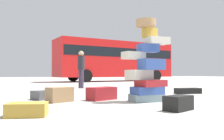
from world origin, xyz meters
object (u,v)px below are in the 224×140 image
object	(u,v)px
suitcase_black_behind_tower	(188,91)
suitcase_charcoal_foreground_near	(48,95)
suitcase_maroon_foreground_far	(102,93)
suitcase_brown_upright_blue	(60,95)
parked_bus	(116,59)
suitcase_tan_right_side	(27,110)
suitcase_black_left_side	(178,103)
suitcase_tower	(147,68)
person_bearded_onlooker	(81,66)

from	to	relation	value
suitcase_black_behind_tower	suitcase_charcoal_foreground_near	bearing A→B (deg)	-171.33
suitcase_charcoal_foreground_near	suitcase_maroon_foreground_far	distance (m)	1.32
suitcase_brown_upright_blue	suitcase_maroon_foreground_far	size ratio (longest dim) A/B	0.77
parked_bus	suitcase_tan_right_side	bearing A→B (deg)	-125.55
suitcase_black_left_side	suitcase_tower	bearing A→B (deg)	61.02
suitcase_brown_upright_blue	suitcase_black_left_side	size ratio (longest dim) A/B	1.05
suitcase_tower	parked_bus	world-z (taller)	parked_bus
suitcase_tan_right_side	suitcase_tower	bearing A→B (deg)	35.97
suitcase_black_left_side	parked_bus	xyz separation A→B (m)	(6.06, 14.08, 1.71)
suitcase_charcoal_foreground_near	suitcase_black_left_side	distance (m)	3.17
suitcase_brown_upright_blue	suitcase_black_left_side	world-z (taller)	suitcase_brown_upright_blue
suitcase_brown_upright_blue	parked_bus	distance (m)	14.33
suitcase_brown_upright_blue	suitcase_tower	bearing A→B (deg)	-41.72
suitcase_maroon_foreground_far	suitcase_black_left_side	distance (m)	2.06
suitcase_brown_upright_blue	suitcase_black_left_side	bearing A→B (deg)	-72.01
suitcase_brown_upright_blue	suitcase_black_behind_tower	size ratio (longest dim) A/B	0.69
person_bearded_onlooker	parked_bus	bearing A→B (deg)	136.93
suitcase_charcoal_foreground_near	parked_bus	bearing A→B (deg)	32.73
suitcase_tan_right_side	suitcase_black_behind_tower	bearing A→B (deg)	41.17
suitcase_brown_upright_blue	suitcase_black_behind_tower	distance (m)	4.03
suitcase_maroon_foreground_far	suitcase_black_behind_tower	xyz separation A→B (m)	(3.03, 0.41, -0.06)
suitcase_charcoal_foreground_near	suitcase_brown_upright_blue	xyz separation A→B (m)	(0.11, -0.73, 0.05)
suitcase_maroon_foreground_far	parked_bus	distance (m)	13.85
suitcase_tower	suitcase_charcoal_foreground_near	xyz separation A→B (m)	(-1.84, 1.47, -0.63)
suitcase_tower	suitcase_charcoal_foreground_near	distance (m)	2.44
suitcase_tower	suitcase_black_behind_tower	xyz separation A→B (m)	(2.28, 1.14, -0.65)
suitcase_maroon_foreground_far	person_bearded_onlooker	xyz separation A→B (m)	(0.99, 4.40, 0.78)
suitcase_black_left_side	suitcase_black_behind_tower	world-z (taller)	suitcase_black_left_side
suitcase_black_behind_tower	suitcase_tan_right_side	bearing A→B (deg)	-145.56
suitcase_tower	suitcase_black_left_side	xyz separation A→B (m)	(-0.25, -1.26, -0.61)
suitcase_maroon_foreground_far	person_bearded_onlooker	world-z (taller)	person_bearded_onlooker
suitcase_tan_right_side	parked_bus	xyz separation A→B (m)	(8.36, 13.55, 1.74)
suitcase_maroon_foreground_far	person_bearded_onlooker	distance (m)	4.58
suitcase_black_behind_tower	parked_bus	bearing A→B (deg)	86.46
person_bearded_onlooker	suitcase_maroon_foreground_far	bearing A→B (deg)	-19.81
suitcase_black_left_side	suitcase_black_behind_tower	size ratio (longest dim) A/B	0.66
suitcase_tower	suitcase_black_behind_tower	world-z (taller)	suitcase_tower
suitcase_black_left_side	person_bearded_onlooker	distance (m)	6.47
suitcase_charcoal_foreground_near	suitcase_black_left_side	size ratio (longest dim) A/B	1.38
suitcase_tower	suitcase_brown_upright_blue	xyz separation A→B (m)	(-1.73, 0.75, -0.57)
suitcase_tower	person_bearded_onlooker	bearing A→B (deg)	87.34
suitcase_tower	suitcase_maroon_foreground_far	world-z (taller)	suitcase_tower
person_bearded_onlooker	suitcase_charcoal_foreground_near	bearing A→B (deg)	-36.72
suitcase_charcoal_foreground_near	suitcase_black_behind_tower	xyz separation A→B (m)	(4.13, -0.33, -0.02)
suitcase_charcoal_foreground_near	parked_bus	xyz separation A→B (m)	(7.65, 11.35, 1.73)
suitcase_tower	suitcase_charcoal_foreground_near	world-z (taller)	suitcase_tower
suitcase_tan_right_side	suitcase_maroon_foreground_far	size ratio (longest dim) A/B	0.80
suitcase_maroon_foreground_far	suitcase_black_behind_tower	bearing A→B (deg)	-10.42
suitcase_tower	person_bearded_onlooker	distance (m)	5.15
suitcase_black_left_side	parked_bus	bearing A→B (deg)	48.91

